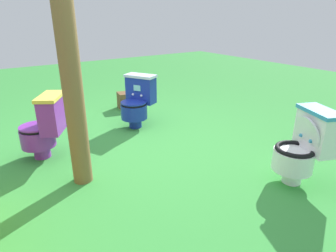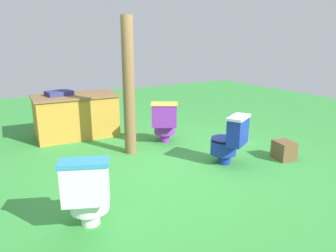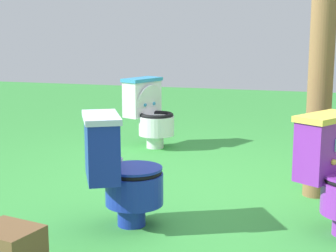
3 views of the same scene
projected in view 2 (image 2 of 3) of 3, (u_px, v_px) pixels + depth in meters
ground at (172, 164)px, 4.61m from camera, size 14.00×14.00×0.00m
toilet_purple at (165, 122)px, 5.46m from camera, size 0.60×0.63×0.73m
toilet_blue at (230, 140)px, 4.51m from camera, size 0.59×0.62×0.73m
toilet_white at (88, 192)px, 2.96m from camera, size 0.56×0.61×0.73m
vendor_table at (76, 115)px, 5.84m from camera, size 1.51×0.94×0.85m
wooden_post at (129, 87)px, 4.81m from camera, size 0.18×0.18×2.07m
small_crate at (284, 150)px, 4.77m from camera, size 0.31×0.35×0.27m
lemon_bucket at (243, 134)px, 5.64m from camera, size 0.22×0.22×0.28m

